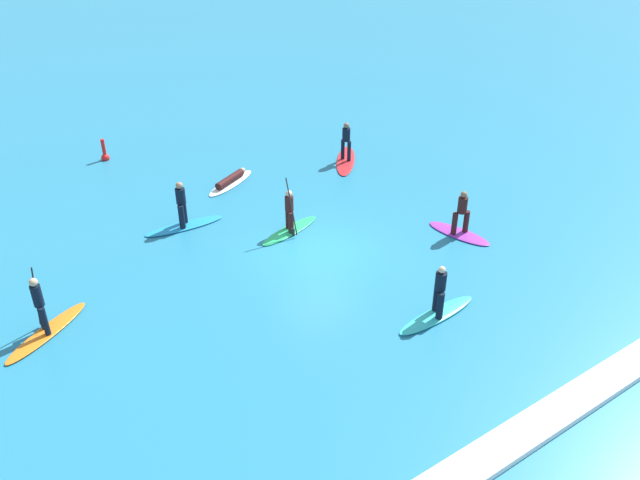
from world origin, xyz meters
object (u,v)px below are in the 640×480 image
(surfer_on_teal_board, at_px, (438,305))
(surfer_on_purple_board, at_px, (460,223))
(surfer_on_white_board, at_px, (231,181))
(surfer_on_green_board, at_px, (290,220))
(surfer_on_orange_board, at_px, (44,320))
(surfer_on_blue_board, at_px, (183,215))
(surfer_on_red_board, at_px, (346,152))
(marker_buoy, at_px, (105,155))

(surfer_on_teal_board, height_order, surfer_on_purple_board, surfer_on_teal_board)
(surfer_on_white_board, height_order, surfer_on_purple_board, surfer_on_purple_board)
(surfer_on_green_board, bearing_deg, surfer_on_orange_board, -8.88)
(surfer_on_blue_board, bearing_deg, surfer_on_teal_board, 118.08)
(surfer_on_orange_board, bearing_deg, surfer_on_red_board, -13.06)
(surfer_on_green_board, height_order, surfer_on_purple_board, surfer_on_green_board)
(surfer_on_teal_board, bearing_deg, surfer_on_white_board, -88.71)
(surfer_on_teal_board, xyz_separation_m, surfer_on_purple_board, (3.93, 3.06, 0.04))
(surfer_on_white_board, bearing_deg, surfer_on_purple_board, -86.05)
(surfer_on_teal_board, bearing_deg, surfer_on_green_board, -85.08)
(surfer_on_white_board, relative_size, surfer_on_red_board, 0.95)
(surfer_on_blue_board, bearing_deg, surfer_on_orange_board, 35.07)
(surfer_on_purple_board, xyz_separation_m, surfer_on_red_board, (0.37, 7.34, -0.04))
(surfer_on_blue_board, bearing_deg, marker_buoy, -82.40)
(surfer_on_purple_board, relative_size, surfer_on_orange_board, 0.87)
(surfer_on_teal_board, distance_m, surfer_on_red_board, 11.25)
(surfer_on_teal_board, distance_m, surfer_on_blue_board, 9.91)
(surfer_on_white_board, relative_size, surfer_on_green_board, 0.99)
(surfer_on_purple_board, height_order, surfer_on_blue_board, surfer_on_blue_board)
(surfer_on_purple_board, relative_size, surfer_on_blue_board, 0.86)
(surfer_on_orange_board, xyz_separation_m, surfer_on_blue_board, (5.75, 3.39, 0.02))
(surfer_on_orange_board, relative_size, marker_buoy, 2.77)
(surfer_on_green_board, distance_m, surfer_on_purple_board, 6.05)
(surfer_on_red_board, height_order, surfer_on_blue_board, surfer_on_blue_board)
(surfer_on_green_board, xyz_separation_m, surfer_on_teal_board, (0.95, -6.64, -0.03))
(surfer_on_white_board, distance_m, surfer_on_red_board, 5.27)
(surfer_on_teal_board, distance_m, surfer_on_orange_board, 11.25)
(surfer_on_teal_board, relative_size, marker_buoy, 2.86)
(surfer_on_purple_board, distance_m, marker_buoy, 15.81)
(surfer_on_red_board, bearing_deg, surfer_on_teal_board, 17.25)
(surfer_on_orange_board, xyz_separation_m, surfer_on_red_board, (14.00, 4.71, -0.04))
(surfer_on_white_board, distance_m, surfer_on_purple_board, 9.54)
(surfer_on_red_board, height_order, marker_buoy, surfer_on_red_board)
(surfer_on_green_board, relative_size, surfer_on_blue_board, 0.95)
(surfer_on_teal_board, relative_size, surfer_on_orange_board, 1.03)
(surfer_on_white_board, distance_m, surfer_on_teal_board, 11.32)
(surfer_on_purple_board, bearing_deg, surfer_on_red_board, -16.86)
(surfer_on_teal_board, distance_m, marker_buoy, 17.09)
(surfer_on_white_board, xyz_separation_m, surfer_on_blue_board, (-3.06, -2.20, 0.35))
(surfer_on_blue_board, xyz_separation_m, marker_buoy, (-0.40, 7.44, -0.26))
(surfer_on_purple_board, bearing_deg, surfer_on_orange_board, 65.07)
(surfer_on_green_board, bearing_deg, surfer_on_red_board, -159.39)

